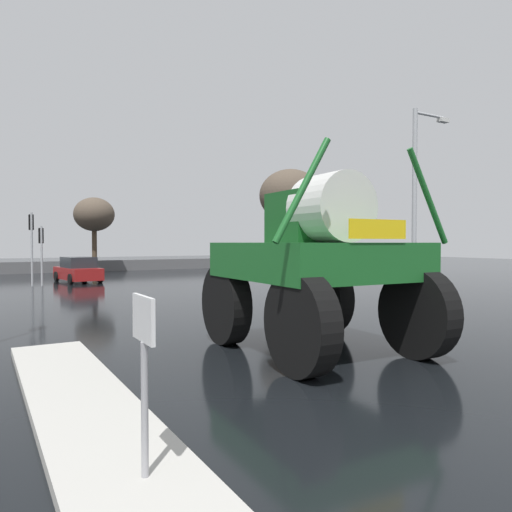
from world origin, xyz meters
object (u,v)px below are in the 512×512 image
traffic_signal_near_right (328,241)px  traffic_signal_far_left (41,242)px  lane_arrow_sign (144,352)px  streetlight_near_right (417,195)px  traffic_signal_far_right (31,233)px  sedan_ahead (78,270)px  bare_tree_right (290,197)px  oversize_sprayer (316,264)px  bare_tree_far_center (94,215)px

traffic_signal_near_right → traffic_signal_far_left: bearing=115.0°
lane_arrow_sign → streetlight_near_right: streetlight_near_right is taller
lane_arrow_sign → traffic_signal_far_right: bearing=87.3°
sedan_ahead → bare_tree_right: 13.42m
lane_arrow_sign → traffic_signal_far_right: (1.13, 24.15, 1.57)m
lane_arrow_sign → bare_tree_right: bare_tree_right is taller
traffic_signal_far_left → streetlight_near_right: size_ratio=0.43×
oversize_sprayer → traffic_signal_far_right: (-3.94, 20.20, 1.00)m
traffic_signal_near_right → traffic_signal_far_left: (-7.34, 15.75, -0.06)m
oversize_sprayer → bare_tree_far_center: bearing=-0.6°
streetlight_near_right → bare_tree_far_center: 25.84m
streetlight_near_right → bare_tree_far_center: streetlight_near_right is taller
oversize_sprayer → traffic_signal_far_left: (-3.45, 20.21, 0.46)m
oversize_sprayer → sedan_ahead: bearing=5.2°
lane_arrow_sign → traffic_signal_far_left: (1.61, 24.16, 1.04)m
lane_arrow_sign → traffic_signal_far_left: traffic_signal_far_left is taller
traffic_signal_near_right → bare_tree_far_center: (-2.63, 25.02, 2.03)m
oversize_sprayer → bare_tree_right: bare_tree_right is taller
traffic_signal_far_left → bare_tree_right: 14.02m
traffic_signal_far_right → bare_tree_right: 14.36m
sedan_ahead → bare_tree_far_center: 8.98m
traffic_signal_far_right → lane_arrow_sign: bearing=-92.7°
traffic_signal_far_left → streetlight_near_right: 19.69m
sedan_ahead → traffic_signal_far_left: 3.13m
lane_arrow_sign → sedan_ahead: size_ratio=0.40×
sedan_ahead → traffic_signal_near_right: traffic_signal_near_right is taller
bare_tree_right → sedan_ahead: bearing=143.1°
traffic_signal_far_left → bare_tree_far_center: bearing=63.1°
oversize_sprayer → sedan_ahead: (-1.29, 21.73, -1.21)m
sedan_ahead → traffic_signal_near_right: bearing=-171.8°
traffic_signal_near_right → traffic_signal_far_right: 17.58m
streetlight_near_right → sedan_ahead: bearing=119.9°
sedan_ahead → traffic_signal_near_right: 18.11m
lane_arrow_sign → sedan_ahead: bearing=81.6°
traffic_signal_far_right → bare_tree_right: bare_tree_right is taller
traffic_signal_far_right → bare_tree_far_center: bare_tree_far_center is taller
traffic_signal_far_left → bare_tree_far_center: (4.70, 9.27, 2.09)m
lane_arrow_sign → bare_tree_far_center: size_ratio=0.30×
traffic_signal_near_right → traffic_signal_far_left: traffic_signal_near_right is taller
oversize_sprayer → streetlight_near_right: size_ratio=0.68×
streetlight_near_right → bare_tree_right: bearing=87.7°
lane_arrow_sign → streetlight_near_right: (13.58, 8.64, 2.91)m
oversize_sprayer → streetlight_near_right: (8.51, 4.68, 2.33)m
oversize_sprayer → traffic_signal_far_right: oversize_sprayer is taller
oversize_sprayer → traffic_signal_near_right: oversize_sprayer is taller
sedan_ahead → traffic_signal_near_right: size_ratio=1.28×
bare_tree_far_center → lane_arrow_sign: bearing=-100.7°
oversize_sprayer → bare_tree_far_center: 29.62m
traffic_signal_far_left → traffic_signal_far_right: bearing=-178.6°
traffic_signal_near_right → traffic_signal_far_right: size_ratio=0.84×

